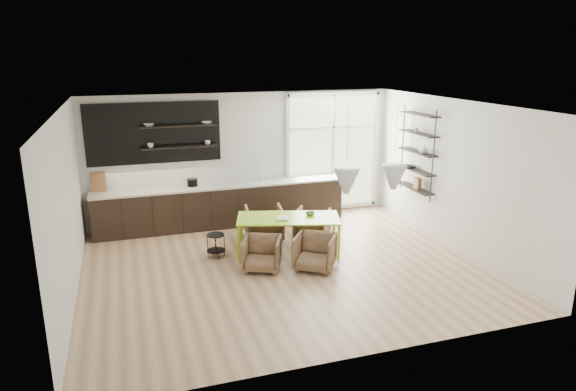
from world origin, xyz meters
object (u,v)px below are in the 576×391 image
object	(u,v)px
dining_table	(288,220)
armchair_back_left	(264,223)
armchair_front_left	(262,254)
wire_stool	(216,242)
armchair_back_right	(312,224)
armchair_front_right	(315,252)

from	to	relation	value
dining_table	armchair_back_left	xyz separation A→B (m)	(-0.25, 0.84, -0.31)
armchair_front_left	dining_table	bearing A→B (deg)	65.58
armchair_front_left	armchair_back_left	bearing A→B (deg)	96.36
armchair_back_left	wire_stool	size ratio (longest dim) A/B	1.70
dining_table	armchair_front_left	xyz separation A→B (m)	(-0.70, -0.64, -0.36)
armchair_front_left	wire_stool	distance (m)	1.08
armchair_back_right	armchair_front_left	xyz separation A→B (m)	(-1.42, -1.23, -0.01)
armchair_back_left	armchair_front_right	bearing A→B (deg)	112.80
dining_table	armchair_front_left	world-z (taller)	dining_table
dining_table	armchair_front_right	bearing A→B (deg)	-60.92
armchair_front_left	wire_stool	xyz separation A→B (m)	(-0.67, 0.84, -0.01)
dining_table	armchair_back_right	xyz separation A→B (m)	(0.71, 0.59, -0.35)
armchair_back_left	wire_stool	bearing A→B (deg)	37.81
armchair_back_left	wire_stool	xyz separation A→B (m)	(-1.12, -0.64, -0.06)
armchair_back_right	armchair_back_left	bearing A→B (deg)	19.78
armchair_back_left	armchair_front_right	distance (m)	1.80
dining_table	armchair_back_right	bearing A→B (deg)	56.01
dining_table	wire_stool	xyz separation A→B (m)	(-1.37, 0.20, -0.37)
armchair_front_left	wire_stool	size ratio (longest dim) A/B	1.47
armchair_front_right	wire_stool	size ratio (longest dim) A/B	1.55
armchair_front_right	dining_table	bearing A→B (deg)	136.77
armchair_front_left	armchair_front_right	bearing A→B (deg)	7.41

